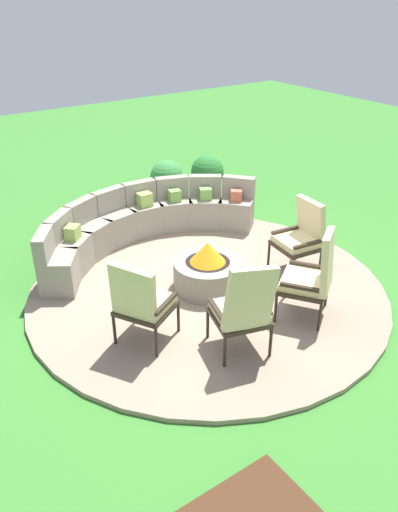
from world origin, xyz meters
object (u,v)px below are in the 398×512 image
object	(u,v)px
potted_plant_0	(207,176)
curved_stone_bench	(141,224)
lounge_chair_front_left	(141,301)
lounge_chair_back_left	(313,275)
lounge_chair_back_right	(301,235)
lounge_chair_front_right	(243,308)
potted_plant_2	(167,180)
fire_pit	(208,271)
potted_plant_1	(169,194)

from	to	relation	value
potted_plant_0	curved_stone_bench	bearing A→B (deg)	-152.83
lounge_chair_front_left	lounge_chair_back_left	bearing A→B (deg)	40.16
lounge_chair_back_right	lounge_chair_back_left	bearing A→B (deg)	149.12
potted_plant_0	lounge_chair_front_right	bearing A→B (deg)	-121.03
lounge_chair_back_right	potted_plant_2	distance (m)	3.34
fire_pit	lounge_chair_back_right	bearing A→B (deg)	-14.83
lounge_chair_front_right	potted_plant_2	world-z (taller)	lounge_chair_front_right
fire_pit	potted_plant_0	xyz separation A→B (m)	(1.91, 2.67, 0.16)
curved_stone_bench	potted_plant_0	bearing A→B (deg)	27.17
lounge_chair_back_left	potted_plant_2	world-z (taller)	lounge_chair_back_left
lounge_chair_back_right	potted_plant_2	xyz separation A→B (m)	(-0.14, 3.34, -0.16)
potted_plant_0	fire_pit	bearing A→B (deg)	-125.66
lounge_chair_front_left	lounge_chair_front_right	xyz separation A→B (m)	(0.80, -0.78, 0.02)
lounge_chair_front_right	potted_plant_0	xyz separation A→B (m)	(2.40, 3.98, -0.16)
lounge_chair_front_left	lounge_chair_back_right	distance (m)	2.64
fire_pit	lounge_chair_back_left	size ratio (longest dim) A/B	0.78
lounge_chair_front_right	potted_plant_2	bearing A→B (deg)	84.73
curved_stone_bench	lounge_chair_front_right	world-z (taller)	lounge_chair_front_right
curved_stone_bench	lounge_chair_back_left	bearing A→B (deg)	-75.71
lounge_chair_front_right	potted_plant_0	bearing A→B (deg)	75.16
fire_pit	potted_plant_0	world-z (taller)	potted_plant_0
lounge_chair_front_right	fire_pit	bearing A→B (deg)	86.05
potted_plant_2	lounge_chair_front_right	bearing A→B (deg)	-111.46
lounge_chair_front_right	lounge_chair_back_right	size ratio (longest dim) A/B	1.11
lounge_chair_back_left	potted_plant_0	xyz separation A→B (m)	(1.26, 3.91, -0.16)
potted_plant_2	lounge_chair_back_left	bearing A→B (deg)	-97.52
fire_pit	curved_stone_bench	world-z (taller)	curved_stone_bench
lounge_chair_front_right	potted_plant_0	distance (m)	4.65
lounge_chair_front_right	potted_plant_2	size ratio (longest dim) A/B	1.43
lounge_chair_back_right	potted_plant_0	distance (m)	3.08
lounge_chair_back_left	potted_plant_1	world-z (taller)	lounge_chair_back_left
potted_plant_1	potted_plant_2	world-z (taller)	potted_plant_2
lounge_chair_front_right	potted_plant_2	xyz separation A→B (m)	(1.69, 4.30, -0.19)
fire_pit	lounge_chair_front_left	world-z (taller)	lounge_chair_front_left
potted_plant_1	lounge_chair_back_left	bearing A→B (deg)	-95.61
curved_stone_bench	potted_plant_0	xyz separation A→B (m)	(2.00, 1.03, 0.08)
fire_pit	potted_plant_2	xyz separation A→B (m)	(1.21, 2.98, 0.13)
potted_plant_0	potted_plant_1	xyz separation A→B (m)	(-0.88, -0.04, -0.15)
lounge_chair_back_left	potted_plant_2	size ratio (longest dim) A/B	1.42
potted_plant_0	lounge_chair_front_left	bearing A→B (deg)	-135.01
lounge_chair_front_left	lounge_chair_back_right	world-z (taller)	lounge_chair_front_left
potted_plant_0	potted_plant_2	world-z (taller)	potted_plant_0
lounge_chair_front_left	lounge_chair_back_right	xyz separation A→B (m)	(2.63, 0.18, -0.00)
lounge_chair_front_left	potted_plant_0	xyz separation A→B (m)	(3.20, 3.20, -0.14)
potted_plant_2	lounge_chair_front_left	bearing A→B (deg)	-125.36
lounge_chair_back_left	lounge_chair_back_right	size ratio (longest dim) A/B	1.10
potted_plant_0	potted_plant_1	world-z (taller)	potted_plant_0
curved_stone_bench	potted_plant_1	bearing A→B (deg)	41.64
fire_pit	potted_plant_0	bearing A→B (deg)	54.34
lounge_chair_back_right	lounge_chair_front_left	bearing A→B (deg)	101.13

